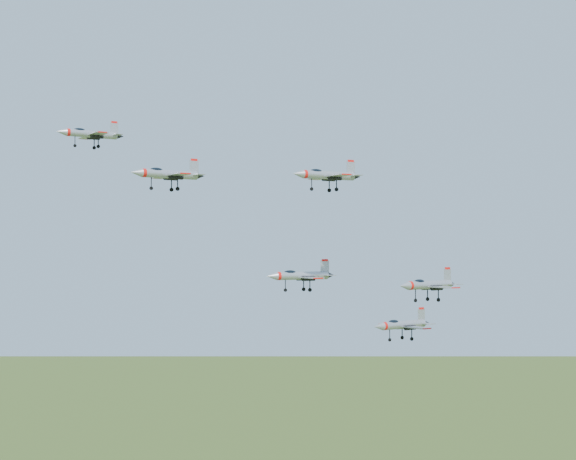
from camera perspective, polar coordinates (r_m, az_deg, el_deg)
name	(u,v)px	position (r m, az deg, el deg)	size (l,w,h in m)	color
jet_lead	(90,134)	(136.34, -13.91, 6.66)	(11.45, 9.50, 3.06)	#9A9DA6
jet_left_high	(168,174)	(123.25, -8.56, 3.96)	(12.28, 10.21, 3.28)	#9A9DA6
jet_right_high	(326,175)	(120.63, 2.75, 3.93)	(11.80, 9.69, 3.16)	#9A9DA6
jet_left_low	(300,275)	(134.48, 0.88, -3.25)	(12.82, 10.53, 3.44)	#9A9DA6
jet_right_low	(428,285)	(125.98, 9.90, -3.85)	(12.46, 10.46, 3.34)	#9A9DA6
jet_trail	(402,325)	(140.14, 8.09, -6.67)	(13.06, 10.93, 3.50)	#9A9DA6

